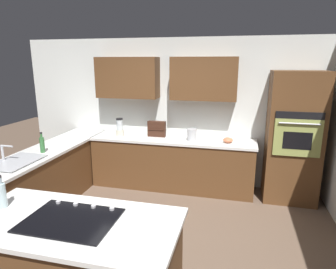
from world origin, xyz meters
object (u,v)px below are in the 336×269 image
blender (120,128)px  mixing_bowl (228,140)px  cooktop (71,219)px  spice_rack (157,129)px  wall_oven (293,138)px  dish_soap_bottle (42,144)px  oil_bottle (2,194)px  kettle (192,135)px  sink_unit (16,161)px

blender → mixing_bowl: 1.90m
cooktop → spice_rack: spice_rack is taller
wall_oven → mixing_bowl: bearing=2.3°
dish_soap_bottle → oil_bottle: bearing=114.8°
dish_soap_bottle → oil_bottle: 1.70m
cooktop → mixing_bowl: mixing_bowl is taller
blender → oil_bottle: (0.00, 2.72, -0.01)m
blender → spice_rack: blender is taller
oil_bottle → mixing_bowl: bearing=-125.0°
mixing_bowl → blender: bearing=-0.0°
wall_oven → blender: bearing=0.8°
spice_rack → dish_soap_bottle: (1.37, 1.30, -0.01)m
wall_oven → blender: wall_oven is taller
cooktop → kettle: bearing=-101.7°
blender → dish_soap_bottle: bearing=58.6°
oil_bottle → kettle: bearing=-115.6°
mixing_bowl → kettle: (0.60, 0.00, 0.06)m
mixing_bowl → spice_rack: spice_rack is taller
sink_unit → spice_rack: spice_rack is taller
blender → spice_rack: bearing=-169.2°
blender → mixing_bowl: (-1.90, 0.00, -0.09)m
sink_unit → blender: bearing=-115.1°
blender → mixing_bowl: size_ratio=1.99×
sink_unit → kettle: 2.66m
kettle → sink_unit: bearing=38.6°
sink_unit → spice_rack: (-1.43, -1.78, 0.12)m
spice_rack → oil_bottle: (0.65, 2.85, -0.01)m
spice_rack → cooktop: bearing=91.5°
sink_unit → dish_soap_bottle: bearing=-97.0°
wall_oven → mixing_bowl: size_ratio=12.78×
mixing_bowl → kettle: size_ratio=0.81×
wall_oven → spice_rack: (2.25, -0.08, 0.00)m
oil_bottle → blender: bearing=-90.1°
kettle → dish_soap_bottle: bearing=30.3°
dish_soap_bottle → oil_bottle: (-0.72, 1.54, 0.00)m
cooktop → spice_rack: size_ratio=2.40×
mixing_bowl → oil_bottle: 3.32m
mixing_bowl → wall_oven: bearing=-177.7°
wall_oven → spice_rack: size_ratio=6.54×
cooktop → spice_rack: 2.91m
cooktop → spice_rack: bearing=-88.5°
cooktop → dish_soap_bottle: bearing=-48.0°
mixing_bowl → dish_soap_bottle: dish_soap_bottle is taller
mixing_bowl → kettle: bearing=0.0°
dish_soap_bottle → wall_oven: bearing=-161.4°
blender → wall_oven: bearing=-179.2°
wall_oven → blender: 2.90m
kettle → wall_oven: bearing=-178.6°
wall_oven → mixing_bowl: (1.00, 0.04, -0.09)m
blender → dish_soap_bottle: 1.38m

